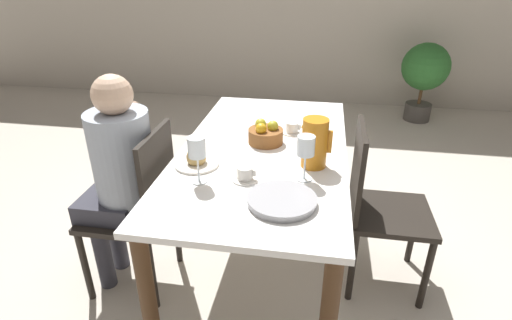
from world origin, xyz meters
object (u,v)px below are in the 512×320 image
(chair_opposite, at_px, (378,205))
(serving_tray, at_px, (282,200))
(red_pitcher, at_px, (315,143))
(teacup_across, at_px, (292,129))
(teacup_near_person, at_px, (245,175))
(fruit_bowl, at_px, (265,134))
(bread_plate, at_px, (197,160))
(chair_person_side, at_px, (140,207))
(wine_glass_juice, at_px, (197,150))
(person_seated, at_px, (119,169))
(wine_glass_water, at_px, (306,148))
(potted_plant, at_px, (425,72))

(chair_opposite, xyz_separation_m, serving_tray, (-0.46, -0.49, 0.29))
(red_pitcher, distance_m, teacup_across, 0.42)
(teacup_near_person, relative_size, fruit_bowl, 0.64)
(red_pitcher, height_order, bread_plate, red_pitcher)
(chair_person_side, distance_m, wine_glass_juice, 0.59)
(chair_person_side, distance_m, serving_tray, 0.86)
(person_seated, distance_m, wine_glass_water, 0.96)
(wine_glass_juice, bearing_deg, bread_plate, 110.67)
(bread_plate, bearing_deg, serving_tray, -31.55)
(chair_person_side, distance_m, potted_plant, 3.57)
(bread_plate, relative_size, potted_plant, 0.25)
(red_pitcher, height_order, potted_plant, red_pitcher)
(serving_tray, bearing_deg, wine_glass_water, 70.69)
(teacup_near_person, bearing_deg, fruit_bowl, 86.27)
(wine_glass_juice, bearing_deg, teacup_near_person, 13.55)
(bread_plate, bearing_deg, fruit_bowl, 47.85)
(potted_plant, bearing_deg, serving_tray, -110.90)
(bread_plate, bearing_deg, teacup_near_person, -22.14)
(chair_opposite, bearing_deg, wine_glass_water, -54.83)
(teacup_near_person, bearing_deg, person_seated, 171.12)
(wine_glass_water, height_order, fruit_bowl, wine_glass_water)
(serving_tray, height_order, fruit_bowl, fruit_bowl)
(person_seated, bearing_deg, serving_tray, -107.59)
(wine_glass_water, relative_size, teacup_across, 1.75)
(teacup_near_person, distance_m, potted_plant, 3.37)
(wine_glass_juice, height_order, serving_tray, wine_glass_juice)
(chair_opposite, relative_size, teacup_near_person, 7.72)
(chair_opposite, relative_size, wine_glass_juice, 4.32)
(wine_glass_juice, bearing_deg, teacup_across, 60.14)
(wine_glass_water, xyz_separation_m, bread_plate, (-0.52, 0.05, -0.13))
(red_pitcher, bearing_deg, wine_glass_juice, -154.17)
(serving_tray, height_order, potted_plant, potted_plant)
(person_seated, relative_size, teacup_near_person, 9.96)
(fruit_bowl, bearing_deg, teacup_across, 50.26)
(chair_opposite, distance_m, teacup_across, 0.62)
(wine_glass_juice, bearing_deg, person_seated, 162.04)
(teacup_across, xyz_separation_m, potted_plant, (1.25, 2.47, -0.24))
(chair_person_side, xyz_separation_m, potted_plant, (2.00, 2.96, 0.06))
(chair_person_side, xyz_separation_m, wine_glass_water, (0.84, -0.04, 0.43))
(chair_person_side, relative_size, chair_opposite, 1.00)
(chair_opposite, xyz_separation_m, person_seated, (-1.32, -0.22, 0.21))
(teacup_across, bearing_deg, person_seated, -150.31)
(teacup_across, xyz_separation_m, fruit_bowl, (-0.13, -0.16, 0.02))
(wine_glass_juice, xyz_separation_m, teacup_near_person, (0.20, 0.05, -0.13))
(chair_opposite, height_order, teacup_near_person, chair_opposite)
(wine_glass_juice, bearing_deg, potted_plant, 62.52)
(chair_person_side, height_order, potted_plant, chair_person_side)
(potted_plant, bearing_deg, chair_opposite, -105.69)
(chair_opposite, distance_m, wine_glass_juice, 1.02)
(chair_person_side, distance_m, red_pitcher, 0.97)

